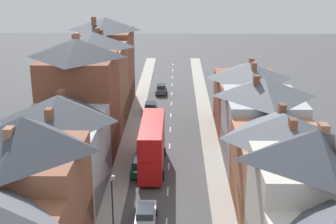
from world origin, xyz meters
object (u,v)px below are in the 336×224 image
object	(u,v)px
double_decker_bus_lead	(152,144)
car_mid_white	(140,166)
car_near_silver	(146,215)
car_parked_left_a	(150,108)
car_parked_left_b	(161,89)
street_lamp	(113,205)

from	to	relation	value
double_decker_bus_lead	car_mid_white	world-z (taller)	double_decker_bus_lead
car_near_silver	car_mid_white	size ratio (longest dim) A/B	1.02
car_near_silver	car_parked_left_a	world-z (taller)	car_near_silver
car_parked_left_a	car_parked_left_b	world-z (taller)	car_parked_left_b
double_decker_bus_lead	car_mid_white	size ratio (longest dim) A/B	2.44
double_decker_bus_lead	car_parked_left_b	bearing A→B (deg)	89.98
car_near_silver	street_lamp	size ratio (longest dim) A/B	0.82
double_decker_bus_lead	street_lamp	distance (m)	14.34
car_near_silver	car_parked_left_a	size ratio (longest dim) A/B	1.08
car_parked_left_b	street_lamp	world-z (taller)	street_lamp
double_decker_bus_lead	street_lamp	xyz separation A→B (m)	(-2.44, -14.13, 0.43)
double_decker_bus_lead	street_lamp	world-z (taller)	street_lamp
car_parked_left_b	car_parked_left_a	bearing A→B (deg)	-96.89
car_parked_left_a	car_near_silver	bearing A→B (deg)	-87.61
double_decker_bus_lead	car_parked_left_b	xyz separation A→B (m)	(0.01, 30.19, -1.97)
car_near_silver	car_mid_white	distance (m)	10.41
car_parked_left_b	car_mid_white	world-z (taller)	car_parked_left_b
double_decker_bus_lead	car_parked_left_a	world-z (taller)	double_decker_bus_lead
car_parked_left_b	car_near_silver	bearing A→B (deg)	-90.00
car_near_silver	car_parked_left_b	bearing A→B (deg)	90.00
double_decker_bus_lead	car_parked_left_b	world-z (taller)	double_decker_bus_lead
car_near_silver	street_lamp	bearing A→B (deg)	-134.95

